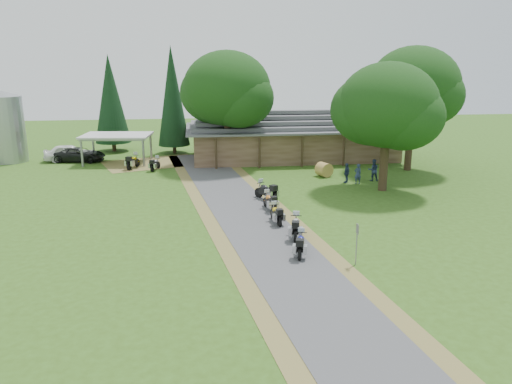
{
  "coord_description": "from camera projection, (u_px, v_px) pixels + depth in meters",
  "views": [
    {
      "loc": [
        -3.9,
        -25.37,
        9.86
      ],
      "look_at": [
        -0.12,
        5.1,
        1.6
      ],
      "focal_mm": 35.0,
      "sensor_mm": 36.0,
      "label": 1
    }
  ],
  "objects": [
    {
      "name": "motorcycle_row_d",
      "position": [
        270.0,
        201.0,
        33.3
      ],
      "size": [
        0.99,
        1.96,
        1.28
      ],
      "primitive_type": null,
      "rotation": [
        0.0,
        0.0,
        1.78
      ],
      "color": "orange",
      "rests_on": "ground"
    },
    {
      "name": "motorcycle_carport_b",
      "position": [
        155.0,
        164.0,
        45.22
      ],
      "size": [
        1.12,
        1.88,
        1.22
      ],
      "primitive_type": null,
      "rotation": [
        0.0,
        0.0,
        1.24
      ],
      "color": "slate",
      "rests_on": "ground"
    },
    {
      "name": "oak_lodge_right",
      "position": [
        413.0,
        102.0,
        43.87
      ],
      "size": [
        7.88,
        7.88,
        12.26
      ],
      "primitive_type": null,
      "color": "black",
      "rests_on": "ground"
    },
    {
      "name": "car_white_sedan",
      "position": [
        69.0,
        151.0,
        49.22
      ],
      "size": [
        3.69,
        6.55,
        2.06
      ],
      "primitive_type": "imported",
      "rotation": [
        0.0,
        0.0,
        1.75
      ],
      "color": "white",
      "rests_on": "ground"
    },
    {
      "name": "person_b",
      "position": [
        373.0,
        168.0,
        41.19
      ],
      "size": [
        0.65,
        0.5,
        2.13
      ],
      "primitive_type": "imported",
      "rotation": [
        0.0,
        0.0,
        3.04
      ],
      "color": "navy",
      "rests_on": "ground"
    },
    {
      "name": "lodge",
      "position": [
        293.0,
        134.0,
        50.42
      ],
      "size": [
        21.4,
        9.4,
        4.9
      ],
      "primitive_type": null,
      "color": "brown",
      "rests_on": "ground"
    },
    {
      "name": "carport",
      "position": [
        118.0,
        149.0,
        48.26
      ],
      "size": [
        6.81,
        4.93,
        2.77
      ],
      "primitive_type": null,
      "rotation": [
        0.0,
        0.0,
        -0.11
      ],
      "color": "silver",
      "rests_on": "ground"
    },
    {
      "name": "motorcycle_carport_a",
      "position": [
        133.0,
        161.0,
        45.87
      ],
      "size": [
        1.36,
        2.18,
        1.42
      ],
      "primitive_type": null,
      "rotation": [
        0.0,
        0.0,
        1.21
      ],
      "color": "yellow",
      "rests_on": "ground"
    },
    {
      "name": "hay_bale",
      "position": [
        324.0,
        170.0,
        42.82
      ],
      "size": [
        1.53,
        1.48,
        1.2
      ],
      "primitive_type": "cylinder",
      "rotation": [
        1.57,
        0.0,
        0.39
      ],
      "color": "#AA893E",
      "rests_on": "ground"
    },
    {
      "name": "motorcycle_row_a",
      "position": [
        301.0,
        243.0,
        25.67
      ],
      "size": [
        1.08,
        1.96,
        1.28
      ],
      "primitive_type": null,
      "rotation": [
        0.0,
        0.0,
        1.31
      ],
      "color": "navy",
      "rests_on": "ground"
    },
    {
      "name": "cedar_near",
      "position": [
        173.0,
        100.0,
        52.14
      ],
      "size": [
        3.33,
        3.33,
        11.2
      ],
      "primitive_type": "cone",
      "color": "black",
      "rests_on": "ground"
    },
    {
      "name": "oak_lodge_left",
      "position": [
        227.0,
        104.0,
        46.0
      ],
      "size": [
        8.06,
        8.06,
        11.59
      ],
      "primitive_type": null,
      "color": "black",
      "rests_on": "ground"
    },
    {
      "name": "motorcycle_row_e",
      "position": [
        266.0,
        190.0,
        35.59
      ],
      "size": [
        1.7,
        2.15,
        1.44
      ],
      "primitive_type": null,
      "rotation": [
        0.0,
        0.0,
        2.13
      ],
      "color": "black",
      "rests_on": "ground"
    },
    {
      "name": "sign_post",
      "position": [
        357.0,
        245.0,
        24.3
      ],
      "size": [
        0.38,
        0.06,
        2.14
      ],
      "primitive_type": null,
      "color": "gray",
      "rests_on": "ground"
    },
    {
      "name": "car_dark_suv",
      "position": [
        79.0,
        151.0,
        48.94
      ],
      "size": [
        3.15,
        5.67,
        2.06
      ],
      "primitive_type": "imported",
      "rotation": [
        0.0,
        0.0,
        1.4
      ],
      "color": "black",
      "rests_on": "ground"
    },
    {
      "name": "motorcycle_row_b",
      "position": [
        296.0,
        226.0,
        28.18
      ],
      "size": [
        1.08,
        2.1,
        1.37
      ],
      "primitive_type": null,
      "rotation": [
        0.0,
        0.0,
        1.35
      ],
      "color": "#B3B6BC",
      "rests_on": "ground"
    },
    {
      "name": "driveway",
      "position": [
        252.0,
        221.0,
        31.11
      ],
      "size": [
        51.95,
        51.95,
        0.0
      ],
      "primitive_type": "plane",
      "rotation": [
        0.0,
        0.0,
        0.14
      ],
      "color": "#474749",
      "rests_on": "ground"
    },
    {
      "name": "ground",
      "position": [
        270.0,
        244.0,
        27.34
      ],
      "size": [
        120.0,
        120.0,
        0.0
      ],
      "primitive_type": "plane",
      "color": "#335317",
      "rests_on": "ground"
    },
    {
      "name": "silo",
      "position": [
        6.0,
        127.0,
        48.23
      ],
      "size": [
        3.52,
        3.52,
        6.87
      ],
      "primitive_type": "cylinder",
      "rotation": [
        0.0,
        0.0,
        0.04
      ],
      "color": "gray",
      "rests_on": "ground"
    },
    {
      "name": "motorcycle_row_c",
      "position": [
        276.0,
        213.0,
        30.65
      ],
      "size": [
        0.82,
        1.9,
        1.26
      ],
      "primitive_type": null,
      "rotation": [
        0.0,
        0.0,
        1.69
      ],
      "color": "gold",
      "rests_on": "ground"
    },
    {
      "name": "person_c",
      "position": [
        347.0,
        171.0,
        40.56
      ],
      "size": [
        0.65,
        0.67,
        1.91
      ],
      "primitive_type": "imported",
      "rotation": [
        0.0,
        0.0,
        4.03
      ],
      "color": "navy",
      "rests_on": "ground"
    },
    {
      "name": "cedar_far",
      "position": [
        111.0,
        104.0,
        53.33
      ],
      "size": [
        3.79,
        3.79,
        10.31
      ],
      "primitive_type": "cone",
      "color": "black",
      "rests_on": "ground"
    },
    {
      "name": "oak_driveway",
      "position": [
        387.0,
        122.0,
        37.13
      ],
      "size": [
        7.44,
        7.44,
        10.5
      ],
      "primitive_type": null,
      "color": "black",
      "rests_on": "ground"
    },
    {
      "name": "person_a",
      "position": [
        358.0,
        172.0,
        40.2
      ],
      "size": [
        0.62,
        0.5,
        1.94
      ],
      "primitive_type": "imported",
      "rotation": [
        0.0,
        0.0,
        3.34
      ],
      "color": "navy",
      "rests_on": "ground"
    }
  ]
}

